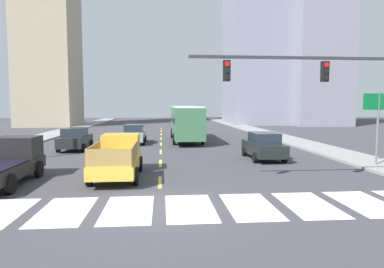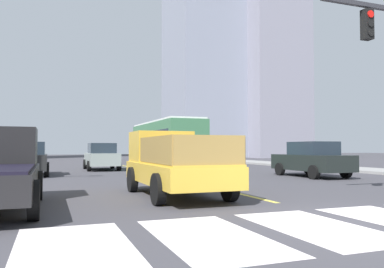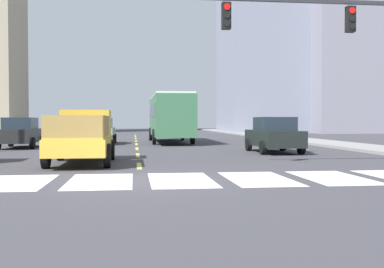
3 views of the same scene
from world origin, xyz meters
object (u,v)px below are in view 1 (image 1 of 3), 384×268
object	(u,v)px
sedan_far	(134,134)
direction_sign_green	(378,113)
sedan_near_right	(75,139)
sedan_mid	(264,146)
pickup_dark	(7,162)
pickup_stakebed	(118,157)
traffic_signal_gantry	(353,86)
city_bus	(186,121)

from	to	relation	value
sedan_far	direction_sign_green	size ratio (longest dim) A/B	1.05
sedan_near_right	sedan_mid	distance (m)	14.27
pickup_dark	sedan_near_right	xyz separation A→B (m)	(0.24, 11.13, -0.06)
pickup_dark	direction_sign_green	distance (m)	19.06
pickup_stakebed	traffic_signal_gantry	world-z (taller)	traffic_signal_gantry
traffic_signal_gantry	direction_sign_green	bearing A→B (deg)	46.97
sedan_near_right	pickup_dark	bearing A→B (deg)	-91.68
pickup_dark	sedan_far	xyz separation A→B (m)	(4.41, 15.07, -0.06)
pickup_dark	pickup_stakebed	bearing A→B (deg)	9.80
pickup_dark	sedan_mid	distance (m)	14.42
sedan_mid	sedan_far	size ratio (longest dim) A/B	1.00
pickup_stakebed	traffic_signal_gantry	distance (m)	11.04
sedan_far	traffic_signal_gantry	world-z (taller)	traffic_signal_gantry
city_bus	sedan_near_right	distance (m)	10.64
sedan_far	pickup_stakebed	bearing A→B (deg)	-88.43
sedan_far	traffic_signal_gantry	bearing A→B (deg)	-58.36
sedan_mid	traffic_signal_gantry	world-z (taller)	traffic_signal_gantry
pickup_dark	traffic_signal_gantry	xyz separation A→B (m)	(14.86, -1.98, 3.33)
pickup_dark	sedan_near_right	size ratio (longest dim) A/B	1.18
sedan_far	sedan_mid	bearing A→B (deg)	-46.90
city_bus	pickup_dark	bearing A→B (deg)	-116.46
pickup_stakebed	sedan_mid	xyz separation A→B (m)	(8.58, 4.47, -0.08)
traffic_signal_gantry	sedan_far	bearing A→B (deg)	121.50
pickup_dark	sedan_near_right	world-z (taller)	pickup_dark
sedan_mid	direction_sign_green	world-z (taller)	direction_sign_green
pickup_stakebed	city_bus	size ratio (longest dim) A/B	0.48
city_bus	sedan_far	xyz separation A→B (m)	(-4.77, -1.73, -1.09)
direction_sign_green	city_bus	bearing A→B (deg)	123.49
sedan_far	traffic_signal_gantry	xyz separation A→B (m)	(10.45, -17.05, 3.39)
sedan_near_right	sedan_far	xyz separation A→B (m)	(4.16, 3.94, 0.00)
pickup_dark	traffic_signal_gantry	world-z (taller)	traffic_signal_gantry
sedan_near_right	direction_sign_green	world-z (taller)	direction_sign_green
sedan_mid	direction_sign_green	distance (m)	6.71
pickup_stakebed	sedan_far	size ratio (longest dim) A/B	1.18
traffic_signal_gantry	direction_sign_green	world-z (taller)	traffic_signal_gantry
pickup_dark	city_bus	world-z (taller)	city_bus
pickup_stakebed	traffic_signal_gantry	xyz separation A→B (m)	(10.10, -2.99, 3.32)
sedan_near_right	direction_sign_green	bearing A→B (deg)	-26.01
pickup_dark	sedan_mid	size ratio (longest dim) A/B	1.18
pickup_stakebed	direction_sign_green	distance (m)	14.25
pickup_stakebed	city_bus	distance (m)	16.43
pickup_stakebed	sedan_near_right	size ratio (longest dim) A/B	1.18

